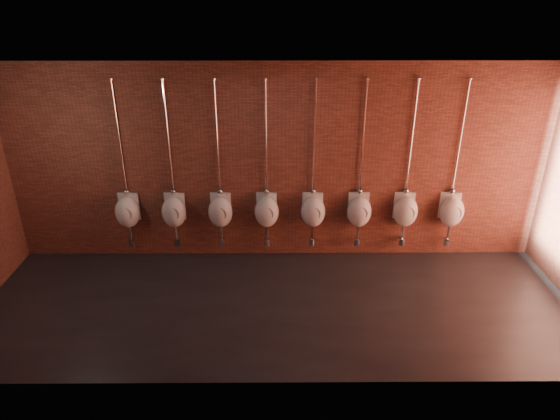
{
  "coord_description": "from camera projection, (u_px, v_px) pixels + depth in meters",
  "views": [
    {
      "loc": [
        -0.02,
        -5.91,
        4.32
      ],
      "look_at": [
        0.03,
        0.9,
        1.1
      ],
      "focal_mm": 32.0,
      "sensor_mm": 36.0,
      "label": 1
    }
  ],
  "objects": [
    {
      "name": "urinal_5",
      "position": [
        359.0,
        210.0,
        8.06
      ],
      "size": [
        0.44,
        0.4,
        2.72
      ],
      "color": "white",
      "rests_on": "ground"
    },
    {
      "name": "urinal_6",
      "position": [
        405.0,
        210.0,
        8.06
      ],
      "size": [
        0.44,
        0.4,
        2.72
      ],
      "color": "white",
      "rests_on": "ground"
    },
    {
      "name": "urinal_1",
      "position": [
        174.0,
        211.0,
        8.04
      ],
      "size": [
        0.44,
        0.4,
        2.72
      ],
      "color": "white",
      "rests_on": "ground"
    },
    {
      "name": "urinal_3",
      "position": [
        267.0,
        211.0,
        8.05
      ],
      "size": [
        0.44,
        0.4,
        2.72
      ],
      "color": "white",
      "rests_on": "ground"
    },
    {
      "name": "room_shell",
      "position": [
        278.0,
        175.0,
        6.33
      ],
      "size": [
        8.54,
        3.04,
        3.22
      ],
      "color": "black",
      "rests_on": "ground"
    },
    {
      "name": "urinal_2",
      "position": [
        220.0,
        211.0,
        8.04
      ],
      "size": [
        0.44,
        0.4,
        2.72
      ],
      "color": "white",
      "rests_on": "ground"
    },
    {
      "name": "ground",
      "position": [
        278.0,
        305.0,
        7.19
      ],
      "size": [
        8.5,
        8.5,
        0.0
      ],
      "primitive_type": "plane",
      "color": "black",
      "rests_on": "ground"
    },
    {
      "name": "urinal_4",
      "position": [
        313.0,
        211.0,
        8.05
      ],
      "size": [
        0.44,
        0.4,
        2.72
      ],
      "color": "white",
      "rests_on": "ground"
    },
    {
      "name": "urinal_7",
      "position": [
        451.0,
        210.0,
        8.06
      ],
      "size": [
        0.44,
        0.4,
        2.72
      ],
      "color": "white",
      "rests_on": "ground"
    },
    {
      "name": "urinal_0",
      "position": [
        127.0,
        211.0,
        8.03
      ],
      "size": [
        0.44,
        0.4,
        2.72
      ],
      "color": "white",
      "rests_on": "ground"
    }
  ]
}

